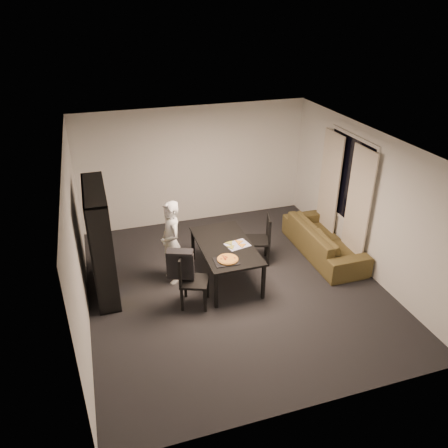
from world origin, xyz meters
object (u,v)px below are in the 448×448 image
object	(u,v)px
pepperoni_pizza	(228,259)
sofa	(324,240)
chair_right	(263,236)
baking_tray	(226,261)
dining_table	(226,248)
chair_left	(189,277)
person	(171,243)
bookshelf	(101,241)

from	to	relation	value
pepperoni_pizza	sofa	xyz separation A→B (m)	(2.23, 0.72, -0.40)
chair_right	baking_tray	bearing A→B (deg)	-32.80
sofa	chair_right	bearing A→B (deg)	85.05
sofa	dining_table	bearing A→B (deg)	95.76
chair_left	chair_right	world-z (taller)	chair_right
person	baking_tray	xyz separation A→B (m)	(0.76, -0.76, -0.07)
baking_tray	sofa	size ratio (longest dim) A/B	0.19
bookshelf	baking_tray	world-z (taller)	bookshelf
pepperoni_pizza	person	bearing A→B (deg)	137.27
chair_right	person	size ratio (longest dim) A/B	0.62
pepperoni_pizza	sofa	bearing A→B (deg)	17.89
dining_table	chair_right	xyz separation A→B (m)	(0.84, 0.32, -0.08)
chair_right	baking_tray	world-z (taller)	chair_right
chair_left	person	xyz separation A→B (m)	(-0.12, 0.78, 0.23)
pepperoni_pizza	chair_left	bearing A→B (deg)	-175.91
pepperoni_pizza	baking_tray	bearing A→B (deg)	-145.98
chair_left	person	bearing A→B (deg)	30.14
bookshelf	chair_right	distance (m)	2.95
chair_left	baking_tray	world-z (taller)	chair_left
dining_table	chair_left	world-z (taller)	chair_left
pepperoni_pizza	bookshelf	bearing A→B (deg)	157.32
bookshelf	sofa	size ratio (longest dim) A/B	0.89
chair_left	baking_tray	distance (m)	0.67
chair_right	person	world-z (taller)	person
dining_table	baking_tray	xyz separation A→B (m)	(-0.16, -0.53, 0.07)
bookshelf	baking_tray	bearing A→B (deg)	-23.53
chair_right	person	xyz separation A→B (m)	(-1.76, -0.10, 0.22)
person	sofa	distance (m)	3.06
chair_left	person	distance (m)	0.82
bookshelf	dining_table	bearing A→B (deg)	-8.46
dining_table	pepperoni_pizza	size ratio (longest dim) A/B	4.72
dining_table	chair_right	bearing A→B (deg)	21.10
pepperoni_pizza	sofa	size ratio (longest dim) A/B	0.16
dining_table	pepperoni_pizza	world-z (taller)	pepperoni_pizza
chair_left	sofa	world-z (taller)	chair_left
chair_right	person	bearing A→B (deg)	-70.26
dining_table	baking_tray	bearing A→B (deg)	-106.71
pepperoni_pizza	chair_right	bearing A→B (deg)	40.78
dining_table	chair_left	xyz separation A→B (m)	(-0.81, -0.56, -0.09)
person	pepperoni_pizza	xyz separation A→B (m)	(0.80, -0.74, -0.05)
person	sofa	world-z (taller)	person
bookshelf	person	bearing A→B (deg)	-4.14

